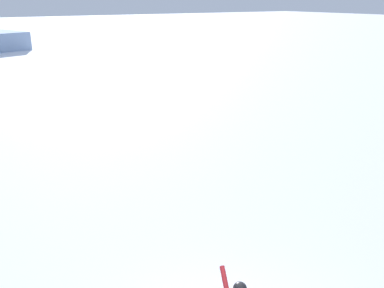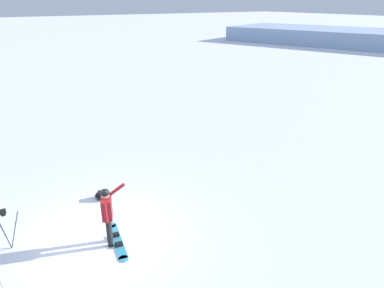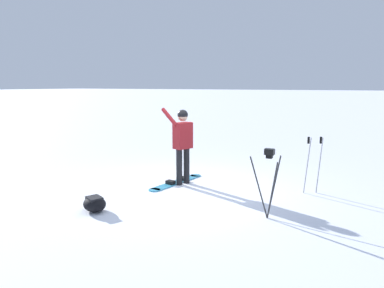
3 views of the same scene
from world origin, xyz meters
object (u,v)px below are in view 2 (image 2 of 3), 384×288
Objects in this scene: snowboarder at (107,211)px; camera_tripod at (5,221)px; snowboard at (117,240)px; gear_bag_large at (102,195)px.

snowboarder is 1.43× the size of camera_tripod.
snowboarder is at bearing -93.92° from snowboard.
gear_bag_large is at bearing 170.80° from snowboard.
snowboarder is 2.89× the size of gear_bag_large.
snowboarder is 1.05m from snowboard.
camera_tripod reaches higher than snowboard.
snowboard is at bearing -9.20° from gear_bag_large.
snowboard is at bearing 63.32° from camera_tripod.
gear_bag_large is at bearing 110.62° from camera_tripod.
gear_bag_large is 0.50× the size of camera_tripod.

